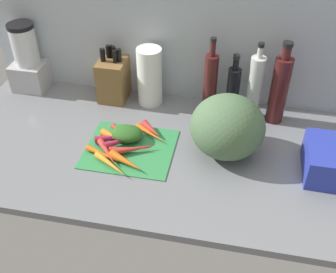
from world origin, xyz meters
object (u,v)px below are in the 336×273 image
object	(u,v)px
carrot_8	(126,161)
carrot_1	(103,154)
cutting_board	(130,148)
carrot_11	(107,152)
carrot_12	(135,149)
bottle_2	(255,88)
carrot_10	(151,130)
carrot_9	(131,133)
winter_squash	(227,127)
carrot_6	(151,134)
bottle_3	(279,89)
carrot_2	(111,165)
carrot_3	(122,140)
bottle_0	(210,83)
carrot_5	(113,137)
bottle_1	(233,91)
carrot_4	(130,149)
paper_towel_roll	(150,77)
knife_block	(114,78)
carrot_0	(117,137)
blender_appliance	(28,61)
carrot_7	(122,134)

from	to	relation	value
carrot_8	carrot_1	bearing A→B (deg)	164.32
cutting_board	carrot_11	bearing A→B (deg)	-139.48
carrot_12	bottle_2	distance (cm)	53.67
carrot_8	carrot_10	world-z (taller)	carrot_10
carrot_9	winter_squash	xyz separation A→B (cm)	(37.01, -1.46, 9.86)
cutting_board	carrot_12	size ratio (longest dim) A/B	2.00
carrot_6	bottle_3	world-z (taller)	bottle_3
carrot_6	bottle_3	xyz separation A→B (cm)	(47.32, 21.78, 13.12)
carrot_2	bottle_2	bearing A→B (deg)	41.70
carrot_3	bottle_0	bearing A→B (deg)	44.30
carrot_5	bottle_1	distance (cm)	52.07
cutting_board	carrot_4	world-z (taller)	carrot_4
bottle_1	paper_towel_roll	bearing A→B (deg)	176.47
knife_block	winter_squash	bearing A→B (deg)	-28.95
winter_squash	paper_towel_roll	distance (cm)	44.64
carrot_11	carrot_12	world-z (taller)	same
carrot_2	carrot_6	world-z (taller)	carrot_2
winter_squash	bottle_0	distance (cm)	26.84
paper_towel_roll	bottle_1	world-z (taller)	bottle_1
cutting_board	bottle_3	world-z (taller)	bottle_3
carrot_6	carrot_12	size ratio (longest dim) A/B	0.90
carrot_1	carrot_0	bearing A→B (deg)	76.93
carrot_2	bottle_0	size ratio (longest dim) A/B	0.48
carrot_6	bottle_0	bearing A→B (deg)	48.15
carrot_11	winter_squash	world-z (taller)	winter_squash
cutting_board	bottle_2	world-z (taller)	bottle_2
carrot_3	carrot_1	bearing A→B (deg)	-119.00
carrot_10	paper_towel_roll	world-z (taller)	paper_towel_roll
knife_block	paper_towel_roll	size ratio (longest dim) A/B	0.93
carrot_3	carrot_11	bearing A→B (deg)	-113.45
knife_block	bottle_1	world-z (taller)	bottle_1
carrot_0	carrot_8	bearing A→B (deg)	-60.77
winter_squash	carrot_9	bearing A→B (deg)	177.74
bottle_0	carrot_6	bearing A→B (deg)	-131.85
cutting_board	carrot_1	xyz separation A→B (cm)	(-8.37, -6.90, 1.55)
carrot_0	carrot_12	world-z (taller)	carrot_0
carrot_0	winter_squash	world-z (taller)	winter_squash
winter_squash	blender_appliance	xyz separation A→B (cm)	(-91.49, 29.14, 1.44)
carrot_11	bottle_3	distance (cm)	71.43
cutting_board	winter_squash	world-z (taller)	winter_squash
carrot_6	carrot_12	bearing A→B (deg)	-108.72
cutting_board	knife_block	xyz separation A→B (cm)	(-16.25, 34.35, 9.13)
carrot_5	blender_appliance	bearing A→B (deg)	146.68
carrot_11	carrot_8	bearing A→B (deg)	-24.80
paper_towel_roll	carrot_0	bearing A→B (deg)	-101.71
carrot_1	cutting_board	bearing A→B (deg)	39.52
carrot_3	bottle_0	size ratio (longest dim) A/B	0.46
carrot_5	carrot_10	size ratio (longest dim) A/B	1.00
carrot_0	carrot_2	world-z (taller)	carrot_0
carrot_7	paper_towel_roll	size ratio (longest dim) A/B	0.52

